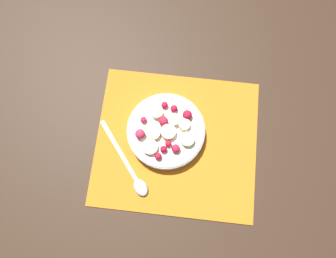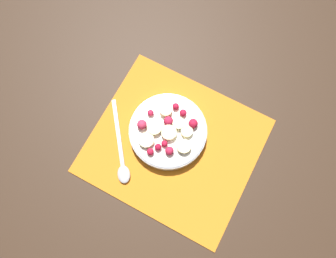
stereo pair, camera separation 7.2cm
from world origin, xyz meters
name	(u,v)px [view 2 (the right image)]	position (x,y,z in m)	size (l,w,h in m)	color
ground_plane	(174,146)	(0.00, 0.00, 0.00)	(3.00, 3.00, 0.00)	#382619
placemat	(174,145)	(0.00, 0.00, 0.00)	(0.37, 0.33, 0.01)	orange
fruit_bowl	(168,131)	(-0.03, 0.02, 0.02)	(0.18, 0.18, 0.05)	silver
spoon	(122,157)	(-0.09, -0.08, 0.01)	(0.14, 0.17, 0.01)	#B2B2B7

